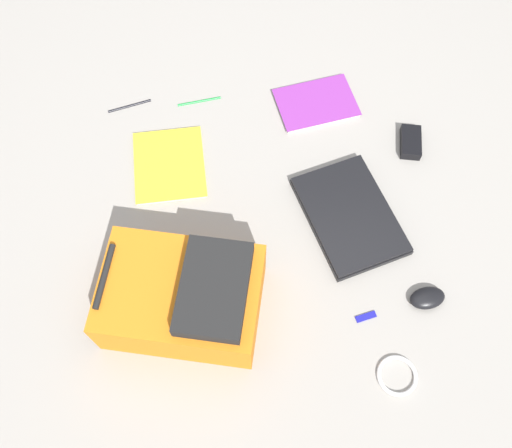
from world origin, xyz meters
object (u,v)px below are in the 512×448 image
book_blue (316,103)px  power_brick (411,142)px  laptop (349,214)px  pen_black (129,105)px  usb_stick (366,317)px  book_manual (169,165)px  computer_mouse (427,298)px  cable_coil (397,376)px  pen_blue (199,101)px  backpack (185,297)px

book_blue → power_brick: power_brick is taller
laptop → pen_black: bearing=56.7°
pen_black → usb_stick: pen_black is taller
pen_black → book_manual: bearing=-150.3°
computer_mouse → book_blue: bearing=8.4°
power_brick → usb_stick: (-0.56, 0.22, -0.01)m
laptop → pen_black: size_ratio=2.81×
pen_black → power_brick: bearing=-102.4°
computer_mouse → cable_coil: 0.23m
book_manual → cable_coil: bearing=-138.0°
laptop → book_manual: laptop is taller
laptop → pen_black: 0.81m
power_brick → pen_blue: bearing=72.9°
cable_coil → pen_blue: bearing=29.1°
computer_mouse → power_brick: size_ratio=0.87×
pen_black → pen_blue: same height
book_manual → power_brick: size_ratio=2.41×
backpack → computer_mouse: bearing=-90.7°
power_brick → usb_stick: size_ratio=1.96×
laptop → usb_stick: laptop is taller
cable_coil → backpack: bearing=68.8°
power_brick → pen_black: (0.20, 0.90, -0.01)m
book_manual → cable_coil: book_manual is taller
backpack → pen_blue: 0.72m
backpack → usb_stick: (-0.05, -0.49, -0.09)m
pen_blue → usb_stick: (-0.76, -0.46, -0.00)m
book_manual → pen_blue: 0.27m
power_brick → book_manual: bearing=93.3°
book_blue → cable_coil: bearing=-171.8°
computer_mouse → pen_black: size_ratio=0.69×
book_blue → pen_blue: 0.39m
power_brick → book_blue: bearing=58.6°
pen_blue → cable_coil: bearing=-150.9°
backpack → usb_stick: backpack is taller
computer_mouse → pen_black: bearing=39.3°
backpack → computer_mouse: size_ratio=4.56×
computer_mouse → pen_blue: (0.72, 0.63, -0.01)m
cable_coil → book_blue: bearing=8.2°
book_blue → pen_blue: book_blue is taller
laptop → power_brick: bearing=-42.4°
backpack → computer_mouse: (-0.01, -0.66, -0.08)m
computer_mouse → usb_stick: computer_mouse is taller
book_blue → cable_coil: (-0.90, -0.13, -0.00)m
backpack → usb_stick: bearing=-95.8°
book_blue → computer_mouse: computer_mouse is taller
book_manual → power_brick: (0.04, -0.77, 0.01)m
pen_blue → pen_black: bearing=92.0°
computer_mouse → cable_coil: bearing=139.9°
laptop → power_brick: (0.25, -0.23, 0.00)m
book_blue → power_brick: 0.33m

